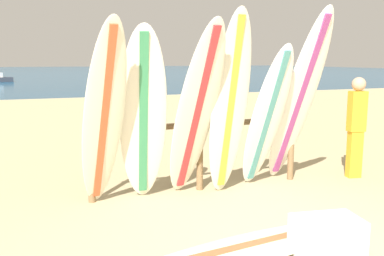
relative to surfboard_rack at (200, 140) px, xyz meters
name	(u,v)px	position (x,y,z in m)	size (l,w,h in m)	color
ocean_water	(48,72)	(-0.03, 55.06, -0.69)	(120.00, 80.00, 0.01)	navy
surfboard_rack	(200,140)	(0.00, 0.00, 0.00)	(3.03, 0.09, 1.06)	olive
surfboard_leaning_far_left	(103,118)	(-1.36, -0.45, 0.43)	(0.62, 1.08, 2.25)	silver
surfboard_leaning_left	(143,117)	(-0.86, -0.30, 0.40)	(0.68, 0.81, 2.20)	white
surfboard_leaning_center_left	(196,113)	(-0.22, -0.42, 0.44)	(0.70, 1.12, 2.27)	white
surfboard_leaning_center	(230,105)	(0.25, -0.41, 0.51)	(0.53, 0.63, 2.42)	silver
surfboard_leaning_center_right	(266,119)	(0.81, -0.38, 0.30)	(0.51, 0.97, 2.00)	white
surfboard_leaning_right	(298,101)	(1.31, -0.36, 0.53)	(0.50, 1.24, 2.45)	white
surfboard_lying_on_sand	(259,245)	(-0.15, -1.93, -0.66)	(2.80, 0.92, 0.08)	beige
beachgoer_standing	(356,123)	(2.44, -0.25, 0.15)	(0.27, 0.21, 1.53)	gold
cooler_box	(327,237)	(0.36, -2.26, -0.51)	(0.60, 0.40, 0.36)	white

